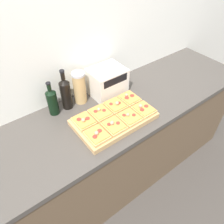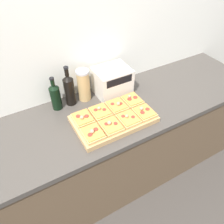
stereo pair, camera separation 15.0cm
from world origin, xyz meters
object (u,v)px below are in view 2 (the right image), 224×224
(grain_jar_tall, at_px, (84,85))
(cutting_board, at_px, (114,119))
(wine_bottle, at_px, (69,89))
(olive_oil_bottle, at_px, (55,96))
(toaster_oven, at_px, (112,81))

(grain_jar_tall, bearing_deg, cutting_board, -77.10)
(cutting_board, height_order, wine_bottle, wine_bottle)
(cutting_board, height_order, grain_jar_tall, grain_jar_tall)
(olive_oil_bottle, distance_m, grain_jar_tall, 0.22)
(cutting_board, bearing_deg, olive_oil_bottle, 132.26)
(wine_bottle, height_order, toaster_oven, wine_bottle)
(olive_oil_bottle, height_order, wine_bottle, wine_bottle)
(toaster_oven, bearing_deg, grain_jar_tall, 170.30)
(cutting_board, xyz_separation_m, toaster_oven, (0.15, 0.29, 0.09))
(wine_bottle, distance_m, grain_jar_tall, 0.11)
(cutting_board, height_order, olive_oil_bottle, olive_oil_bottle)
(olive_oil_bottle, relative_size, grain_jar_tall, 1.04)
(cutting_board, bearing_deg, toaster_oven, 62.94)
(wine_bottle, relative_size, grain_jar_tall, 1.25)
(cutting_board, relative_size, grain_jar_tall, 2.19)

